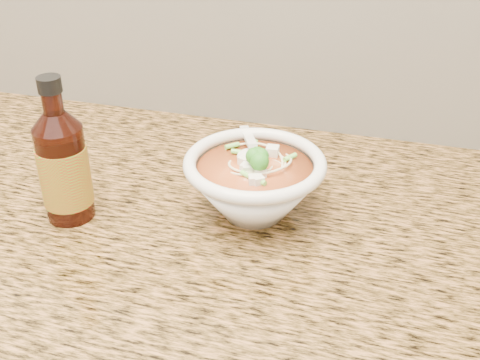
# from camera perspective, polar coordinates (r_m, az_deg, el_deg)

# --- Properties ---
(counter_slab) EXTENTS (4.00, 0.68, 0.04)m
(counter_slab) POSITION_cam_1_polar(r_m,az_deg,el_deg) (0.88, -13.29, -3.01)
(counter_slab) COLOR #9F683A
(counter_slab) RESTS_ON cabinet
(soup_bowl) EXTENTS (0.19, 0.21, 0.10)m
(soup_bowl) POSITION_cam_1_polar(r_m,az_deg,el_deg) (0.80, 1.37, -0.47)
(soup_bowl) COLOR white
(soup_bowl) RESTS_ON counter_slab
(hot_sauce_bottle) EXTENTS (0.07, 0.07, 0.20)m
(hot_sauce_bottle) POSITION_cam_1_polar(r_m,az_deg,el_deg) (0.81, -16.38, 1.18)
(hot_sauce_bottle) COLOR black
(hot_sauce_bottle) RESTS_ON counter_slab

